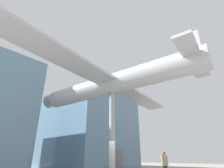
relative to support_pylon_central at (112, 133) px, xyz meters
name	(u,v)px	position (x,y,z in m)	size (l,w,h in m)	color
glass_pavilion_right	(80,132)	(7.82, 14.44, 2.06)	(10.22, 15.97, 10.86)	#60849E
support_pylon_central	(112,133)	(0.00, 0.00, 0.00)	(0.44, 0.44, 6.16)	#999EA3
suspended_airplane	(110,84)	(-0.03, 0.19, 3.93)	(18.71, 16.04, 2.97)	#B2B7BC
visitor_person	(165,163)	(2.71, -2.55, -2.01)	(0.46, 0.38, 1.83)	#232328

